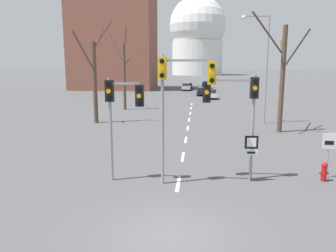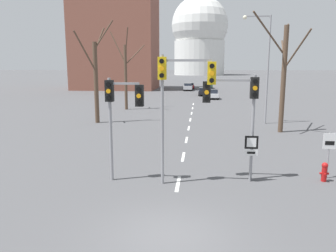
{
  "view_description": "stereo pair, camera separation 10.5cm",
  "coord_description": "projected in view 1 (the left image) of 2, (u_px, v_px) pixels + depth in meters",
  "views": [
    {
      "loc": [
        0.82,
        -9.53,
        5.27
      ],
      "look_at": [
        -0.59,
        5.96,
        2.4
      ],
      "focal_mm": 35.0,
      "sensor_mm": 36.0,
      "label": 1
    },
    {
      "loc": [
        0.93,
        -9.52,
        5.27
      ],
      "look_at": [
        -0.59,
        5.96,
        2.4
      ],
      "focal_mm": 35.0,
      "sensor_mm": 36.0,
      "label": 2
    }
  ],
  "objects": [
    {
      "name": "ground_plane",
      "position": [
        170.0,
        235.0,
        10.36
      ],
      "size": [
        800.0,
        800.0,
        0.0
      ],
      "primitive_type": "plane",
      "color": "#4C4C4F"
    },
    {
      "name": "lane_stripe_0",
      "position": [
        178.0,
        184.0,
        14.84
      ],
      "size": [
        0.16,
        2.0,
        0.01
      ],
      "primitive_type": "cube",
      "color": "silver",
      "rests_on": "ground_plane"
    },
    {
      "name": "lane_stripe_1",
      "position": [
        183.0,
        157.0,
        19.25
      ],
      "size": [
        0.16,
        2.0,
        0.01
      ],
      "primitive_type": "cube",
      "color": "silver",
      "rests_on": "ground_plane"
    },
    {
      "name": "lane_stripe_2",
      "position": [
        186.0,
        140.0,
        23.65
      ],
      "size": [
        0.16,
        2.0,
        0.01
      ],
      "primitive_type": "cube",
      "color": "silver",
      "rests_on": "ground_plane"
    },
    {
      "name": "lane_stripe_3",
      "position": [
        188.0,
        128.0,
        28.06
      ],
      "size": [
        0.16,
        2.0,
        0.01
      ],
      "primitive_type": "cube",
      "color": "silver",
      "rests_on": "ground_plane"
    },
    {
      "name": "lane_stripe_4",
      "position": [
        189.0,
        120.0,
        32.47
      ],
      "size": [
        0.16,
        2.0,
        0.01
      ],
      "primitive_type": "cube",
      "color": "silver",
      "rests_on": "ground_plane"
    },
    {
      "name": "lane_stripe_5",
      "position": [
        190.0,
        113.0,
        36.87
      ],
      "size": [
        0.16,
        2.0,
        0.01
      ],
      "primitive_type": "cube",
      "color": "silver",
      "rests_on": "ground_plane"
    },
    {
      "name": "lane_stripe_6",
      "position": [
        191.0,
        108.0,
        41.28
      ],
      "size": [
        0.16,
        2.0,
        0.01
      ],
      "primitive_type": "cube",
      "color": "silver",
      "rests_on": "ground_plane"
    },
    {
      "name": "lane_stripe_7",
      "position": [
        192.0,
        104.0,
        45.69
      ],
      "size": [
        0.16,
        2.0,
        0.01
      ],
      "primitive_type": "cube",
      "color": "silver",
      "rests_on": "ground_plane"
    },
    {
      "name": "traffic_signal_near_right",
      "position": [
        237.0,
        101.0,
        14.85
      ],
      "size": [
        2.49,
        0.34,
        4.87
      ],
      "color": "gray",
      "rests_on": "ground_plane"
    },
    {
      "name": "traffic_signal_centre_tall",
      "position": [
        179.0,
        87.0,
        14.03
      ],
      "size": [
        2.47,
        0.34,
        5.74
      ],
      "color": "gray",
      "rests_on": "ground_plane"
    },
    {
      "name": "traffic_signal_near_left",
      "position": [
        120.0,
        104.0,
        14.64
      ],
      "size": [
        1.72,
        0.34,
        4.75
      ],
      "color": "gray",
      "rests_on": "ground_plane"
    },
    {
      "name": "route_sign_post",
      "position": [
        251.0,
        150.0,
        14.9
      ],
      "size": [
        0.6,
        0.08,
        2.21
      ],
      "color": "gray",
      "rests_on": "ground_plane"
    },
    {
      "name": "speed_limit_sign",
      "position": [
        329.0,
        147.0,
        15.38
      ],
      "size": [
        0.6,
        0.08,
        2.24
      ],
      "color": "gray",
      "rests_on": "ground_plane"
    },
    {
      "name": "fire_hydrant",
      "position": [
        324.0,
        171.0,
        15.12
      ],
      "size": [
        0.4,
        0.34,
        0.9
      ],
      "color": "#B21414",
      "rests_on": "ground_plane"
    },
    {
      "name": "street_lamp_right",
      "position": [
        263.0,
        59.0,
        29.39
      ],
      "size": [
        2.48,
        0.36,
        9.65
      ],
      "color": "gray",
      "rests_on": "ground_plane"
    },
    {
      "name": "sedan_near_left",
      "position": [
        205.0,
        86.0,
        71.25
      ],
      "size": [
        1.74,
        4.53,
        1.66
      ],
      "color": "navy",
      "rests_on": "ground_plane"
    },
    {
      "name": "sedan_near_right",
      "position": [
        201.0,
        91.0,
        58.99
      ],
      "size": [
        1.7,
        4.58,
        1.43
      ],
      "color": "black",
      "rests_on": "ground_plane"
    },
    {
      "name": "sedan_mid_centre",
      "position": [
        186.0,
        87.0,
        70.42
      ],
      "size": [
        1.91,
        3.86,
        1.61
      ],
      "color": "#B7B7BC",
      "rests_on": "ground_plane"
    },
    {
      "name": "sedan_far_left",
      "position": [
        207.0,
        85.0,
        78.01
      ],
      "size": [
        1.96,
        4.09,
        1.7
      ],
      "color": "#2D4C33",
      "rests_on": "ground_plane"
    },
    {
      "name": "sedan_far_right",
      "position": [
        189.0,
        86.0,
        75.39
      ],
      "size": [
        1.7,
        4.34,
        1.43
      ],
      "color": "maroon",
      "rests_on": "ground_plane"
    },
    {
      "name": "sedan_distant_centre",
      "position": [
        211.0,
        94.0,
        52.75
      ],
      "size": [
        1.75,
        3.86,
        1.55
      ],
      "color": "silver",
      "rests_on": "ground_plane"
    },
    {
      "name": "bare_tree_left_near",
      "position": [
        124.0,
        73.0,
        39.39
      ],
      "size": [
        3.94,
        4.16,
        9.62
      ],
      "color": "brown",
      "rests_on": "ground_plane"
    },
    {
      "name": "bare_tree_right_near",
      "position": [
        282.0,
        73.0,
        25.68
      ],
      "size": [
        4.19,
        5.77,
        9.1
      ],
      "color": "brown",
      "rests_on": "ground_plane"
    },
    {
      "name": "bare_tree_left_far",
      "position": [
        95.0,
        78.0,
        30.01
      ],
      "size": [
        3.1,
        2.38,
        9.35
      ],
      "color": "brown",
      "rests_on": "ground_plane"
    },
    {
      "name": "capitol_dome",
      "position": [
        197.0,
        36.0,
        188.23
      ],
      "size": [
        32.19,
        32.19,
        45.47
      ],
      "color": "silver",
      "rests_on": "ground_plane"
    },
    {
      "name": "apartment_block_left",
      "position": [
        114.0,
        38.0,
        74.0
      ],
      "size": [
        18.0,
        14.0,
        23.12
      ],
      "primitive_type": "cube",
      "color": "brown",
      "rests_on": "ground_plane"
    }
  ]
}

